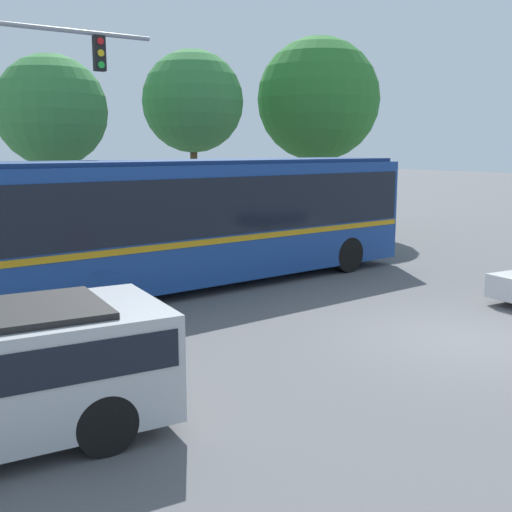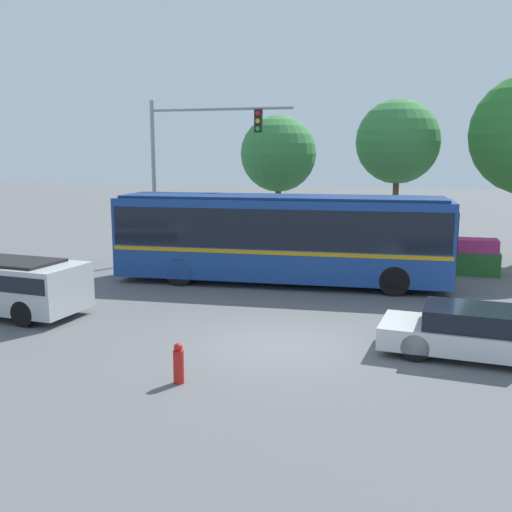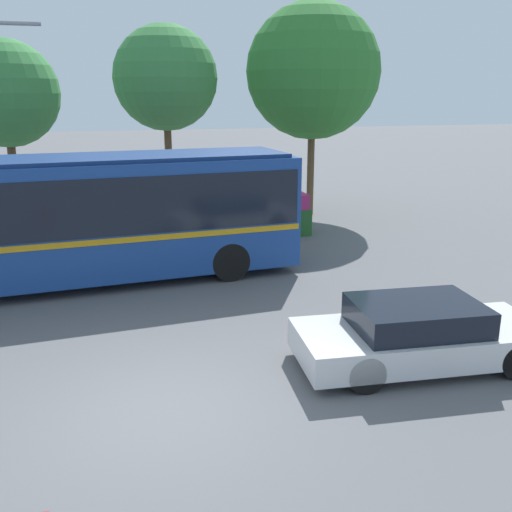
{
  "view_description": "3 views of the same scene",
  "coord_description": "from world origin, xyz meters",
  "px_view_note": "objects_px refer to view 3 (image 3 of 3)",
  "views": [
    {
      "loc": [
        -9.36,
        -6.84,
        3.47
      ],
      "look_at": [
        -1.99,
        3.97,
        1.18
      ],
      "focal_mm": 43.46,
      "sensor_mm": 36.0,
      "label": 1
    },
    {
      "loc": [
        3.19,
        -13.44,
        4.65
      ],
      "look_at": [
        -1.5,
        3.2,
        1.61
      ],
      "focal_mm": 40.96,
      "sensor_mm": 36.0,
      "label": 2
    },
    {
      "loc": [
        -0.74,
        -7.86,
        4.65
      ],
      "look_at": [
        2.69,
        4.23,
        1.1
      ],
      "focal_mm": 40.5,
      "sensor_mm": 36.0,
      "label": 3
    }
  ],
  "objects_px": {
    "city_bus": "(59,214)",
    "street_tree_left": "(5,94)",
    "sedan_foreground": "(419,335)",
    "street_tree_right": "(313,72)",
    "street_tree_centre": "(165,78)"
  },
  "relations": [
    {
      "from": "street_tree_left",
      "to": "street_tree_right",
      "type": "bearing_deg",
      "value": -1.51
    },
    {
      "from": "street_tree_left",
      "to": "city_bus",
      "type": "bearing_deg",
      "value": -75.7
    },
    {
      "from": "sedan_foreground",
      "to": "street_tree_left",
      "type": "distance_m",
      "value": 15.95
    },
    {
      "from": "sedan_foreground",
      "to": "street_tree_right",
      "type": "relative_size",
      "value": 0.57
    },
    {
      "from": "sedan_foreground",
      "to": "street_tree_left",
      "type": "height_order",
      "value": "street_tree_left"
    },
    {
      "from": "street_tree_centre",
      "to": "sedan_foreground",
      "type": "bearing_deg",
      "value": -79.68
    },
    {
      "from": "sedan_foreground",
      "to": "street_tree_left",
      "type": "relative_size",
      "value": 0.7
    },
    {
      "from": "sedan_foreground",
      "to": "street_tree_left",
      "type": "bearing_deg",
      "value": 126.01
    },
    {
      "from": "city_bus",
      "to": "street_tree_right",
      "type": "distance_m",
      "value": 11.79
    },
    {
      "from": "city_bus",
      "to": "street_tree_left",
      "type": "height_order",
      "value": "street_tree_left"
    },
    {
      "from": "street_tree_right",
      "to": "city_bus",
      "type": "bearing_deg",
      "value": -144.1
    },
    {
      "from": "sedan_foreground",
      "to": "street_tree_centre",
      "type": "distance_m",
      "value": 14.72
    },
    {
      "from": "street_tree_right",
      "to": "street_tree_left",
      "type": "bearing_deg",
      "value": 178.49
    },
    {
      "from": "street_tree_left",
      "to": "street_tree_right",
      "type": "relative_size",
      "value": 0.81
    },
    {
      "from": "street_tree_centre",
      "to": "city_bus",
      "type": "bearing_deg",
      "value": -116.44
    }
  ]
}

